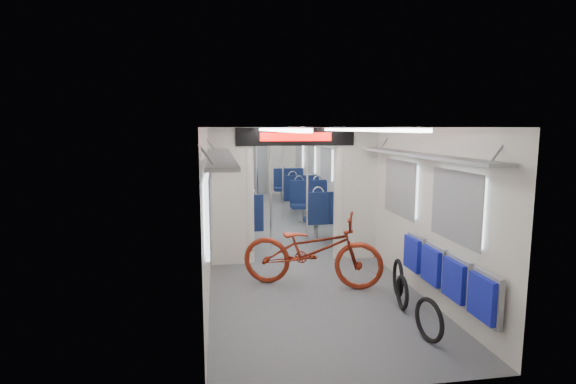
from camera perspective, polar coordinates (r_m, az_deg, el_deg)
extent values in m
plane|color=#515456|center=(9.88, -1.20, -5.31)|extent=(12.00, 12.00, 0.00)
cube|color=silver|center=(9.58, -9.84, 1.15)|extent=(0.02, 12.00, 2.30)
cube|color=silver|center=(9.98, 7.06, 1.48)|extent=(0.02, 12.00, 2.30)
cube|color=silver|center=(15.61, -4.26, 3.90)|extent=(2.90, 0.02, 2.30)
cube|color=silver|center=(3.92, 11.10, -8.97)|extent=(2.90, 0.02, 2.30)
cube|color=silver|center=(9.61, -1.24, 8.16)|extent=(2.90, 12.00, 0.02)
cube|color=white|center=(9.55, -4.54, 7.96)|extent=(0.12, 11.40, 0.04)
cube|color=white|center=(9.70, 2.01, 7.98)|extent=(0.12, 11.40, 0.04)
cube|color=silver|center=(7.63, -7.53, -1.71)|extent=(0.65, 0.18, 2.00)
cube|color=silver|center=(8.01, 8.78, -1.27)|extent=(0.65, 0.18, 2.00)
cube|color=silver|center=(7.63, 0.84, 7.05)|extent=(2.90, 0.18, 0.30)
cylinder|color=silver|center=(7.64, -5.09, -1.65)|extent=(0.20, 0.20, 2.00)
cylinder|color=silver|center=(7.91, 6.54, -1.33)|extent=(0.20, 0.20, 2.00)
cube|color=black|center=(7.52, 0.99, 7.03)|extent=(2.00, 0.03, 0.30)
cube|color=#FF0C07|center=(7.50, 1.02, 7.03)|extent=(1.20, 0.02, 0.14)
cube|color=silver|center=(4.80, -10.17, -2.73)|extent=(0.04, 1.00, 0.75)
cube|color=silver|center=(5.53, 20.76, -1.71)|extent=(0.04, 1.00, 0.75)
cube|color=silver|center=(6.38, -9.93, -0.05)|extent=(0.04, 1.00, 0.75)
cube|color=silver|center=(6.94, 14.21, 0.48)|extent=(0.04, 1.00, 0.75)
cube|color=silver|center=(9.06, -9.72, 2.35)|extent=(0.04, 1.00, 0.75)
cube|color=silver|center=(9.46, 7.75, 2.63)|extent=(0.04, 1.00, 0.75)
cube|color=silver|center=(10.95, -9.64, 3.33)|extent=(0.04, 1.00, 0.75)
cube|color=silver|center=(11.29, 4.96, 3.55)|extent=(0.04, 1.00, 0.75)
cube|color=silver|center=(12.85, -9.58, 4.02)|extent=(0.04, 1.00, 0.75)
cube|color=silver|center=(13.13, 2.94, 4.21)|extent=(0.04, 1.00, 0.75)
cube|color=silver|center=(14.64, -9.53, 4.51)|extent=(0.04, 1.00, 0.75)
cube|color=silver|center=(14.90, 1.49, 4.68)|extent=(0.04, 1.00, 0.75)
cube|color=gray|center=(5.53, -8.61, 4.47)|extent=(0.30, 3.60, 0.04)
cube|color=gray|center=(6.10, 16.06, 4.58)|extent=(0.30, 3.60, 0.04)
cube|color=gray|center=(11.52, -8.93, 6.32)|extent=(0.30, 7.60, 0.04)
cube|color=gray|center=(11.81, 3.57, 6.44)|extent=(0.30, 7.60, 0.04)
cube|color=gray|center=(15.56, -4.24, 3.34)|extent=(0.90, 0.05, 2.00)
imported|color=maroon|center=(6.58, 3.07, -7.35)|extent=(2.17, 1.39, 1.08)
cube|color=gray|center=(5.12, 23.98, -12.17)|extent=(0.06, 0.47, 0.53)
cube|color=#101597|center=(5.09, 23.40, -12.26)|extent=(0.06, 0.43, 0.45)
cube|color=gray|center=(5.56, 20.85, -10.38)|extent=(0.06, 0.47, 0.53)
cube|color=#101597|center=(5.53, 20.30, -10.45)|extent=(0.06, 0.43, 0.45)
cube|color=gray|center=(6.02, 18.22, -8.84)|extent=(0.06, 0.47, 0.53)
cube|color=#101597|center=(5.99, 17.70, -8.90)|extent=(0.06, 0.43, 0.45)
cube|color=gray|center=(6.49, 15.98, -7.51)|extent=(0.06, 0.47, 0.53)
cube|color=#101597|center=(6.46, 15.50, -7.55)|extent=(0.06, 0.43, 0.45)
torus|color=black|center=(5.26, 17.46, -15.50)|extent=(0.13, 0.49, 0.49)
torus|color=black|center=(6.03, 14.29, -12.47)|extent=(0.10, 0.45, 0.45)
torus|color=black|center=(6.43, 13.80, -10.76)|extent=(0.15, 0.53, 0.53)
cube|color=#0E193D|center=(8.75, -4.86, -4.40)|extent=(0.49, 0.46, 0.10)
cylinder|color=gray|center=(8.80, -4.84, -5.83)|extent=(0.10, 0.10, 0.35)
cube|color=#0E193D|center=(8.50, -4.80, -2.36)|extent=(0.49, 0.09, 0.60)
torus|color=silver|center=(8.45, -4.82, -0.37)|extent=(0.25, 0.03, 0.25)
cube|color=#0E193D|center=(10.57, -5.62, -2.24)|extent=(0.49, 0.46, 0.10)
cylinder|color=gray|center=(10.61, -5.60, -3.43)|extent=(0.10, 0.10, 0.35)
cube|color=#0E193D|center=(10.69, -5.71, -0.22)|extent=(0.49, 0.09, 0.60)
torus|color=silver|center=(10.65, -5.73, 1.38)|extent=(0.25, 0.03, 0.25)
cube|color=#0E193D|center=(8.73, -7.95, -4.48)|extent=(0.49, 0.46, 0.10)
cylinder|color=gray|center=(8.78, -7.92, -5.91)|extent=(0.10, 0.10, 0.35)
cube|color=#0E193D|center=(8.48, -7.97, -2.44)|extent=(0.49, 0.09, 0.60)
torus|color=silver|center=(8.43, -8.01, -0.44)|extent=(0.25, 0.03, 0.25)
cube|color=#0E193D|center=(10.55, -8.17, -2.30)|extent=(0.49, 0.46, 0.10)
cylinder|color=gray|center=(10.59, -8.15, -3.50)|extent=(0.10, 0.10, 0.35)
cube|color=#0E193D|center=(10.68, -8.23, -0.27)|extent=(0.49, 0.09, 0.60)
torus|color=silver|center=(10.64, -8.26, 1.32)|extent=(0.25, 0.03, 0.25)
cube|color=#0E193D|center=(9.33, 3.58, -3.60)|extent=(0.46, 0.43, 0.10)
cylinder|color=gray|center=(9.38, 3.56, -4.94)|extent=(0.10, 0.10, 0.35)
cube|color=#0E193D|center=(9.10, 3.83, -1.78)|extent=(0.46, 0.08, 0.56)
torus|color=silver|center=(9.06, 3.85, -0.02)|extent=(0.23, 0.03, 0.23)
cube|color=#0E193D|center=(11.00, 1.59, -1.79)|extent=(0.46, 0.43, 0.10)
cylinder|color=gray|center=(11.05, 1.58, -2.94)|extent=(0.10, 0.10, 0.35)
cube|color=#0E193D|center=(11.12, 1.43, 0.05)|extent=(0.46, 0.08, 0.56)
torus|color=silver|center=(11.09, 1.43, 1.49)|extent=(0.23, 0.03, 0.23)
cube|color=#0E193D|center=(9.45, 6.36, -3.49)|extent=(0.46, 0.43, 0.10)
cylinder|color=gray|center=(9.49, 6.34, -4.82)|extent=(0.10, 0.10, 0.35)
cube|color=#0E193D|center=(9.22, 6.68, -1.69)|extent=(0.46, 0.08, 0.56)
torus|color=silver|center=(9.18, 6.71, 0.04)|extent=(0.23, 0.03, 0.23)
cube|color=#0E193D|center=(11.10, 3.97, -1.72)|extent=(0.46, 0.43, 0.10)
cylinder|color=gray|center=(11.14, 3.96, -2.86)|extent=(0.10, 0.10, 0.35)
cube|color=#0E193D|center=(11.22, 3.79, 0.10)|extent=(0.46, 0.08, 0.56)
torus|color=silver|center=(11.18, 3.80, 1.53)|extent=(0.23, 0.03, 0.23)
cube|color=#0E193D|center=(12.21, -6.11, -0.85)|extent=(0.49, 0.46, 0.10)
cylinder|color=gray|center=(12.24, -6.09, -1.89)|extent=(0.10, 0.10, 0.35)
cube|color=#0E193D|center=(11.97, -6.08, 0.68)|extent=(0.49, 0.09, 0.60)
torus|color=silver|center=(11.94, -6.11, 2.12)|extent=(0.25, 0.03, 0.25)
cube|color=#0E193D|center=(14.05, -6.52, 0.33)|extent=(0.49, 0.46, 0.10)
cylinder|color=gray|center=(14.09, -6.50, -0.58)|extent=(0.10, 0.10, 0.35)
cube|color=#0E193D|center=(14.20, -6.57, 1.84)|extent=(0.49, 0.09, 0.60)
torus|color=silver|center=(14.17, -6.59, 3.05)|extent=(0.25, 0.03, 0.25)
cube|color=#0E193D|center=(12.19, -8.31, -0.90)|extent=(0.49, 0.46, 0.10)
cylinder|color=gray|center=(12.23, -8.29, -1.94)|extent=(0.10, 0.10, 0.35)
cube|color=#0E193D|center=(11.96, -8.33, 0.63)|extent=(0.49, 0.09, 0.60)
torus|color=silver|center=(11.92, -8.36, 2.07)|extent=(0.25, 0.03, 0.25)
cube|color=#0E193D|center=(14.04, -8.43, 0.29)|extent=(0.49, 0.46, 0.10)
cylinder|color=gray|center=(14.07, -8.41, -0.62)|extent=(0.10, 0.10, 0.35)
cube|color=#0E193D|center=(14.18, -8.47, 1.80)|extent=(0.49, 0.09, 0.60)
torus|color=silver|center=(14.15, -8.50, 3.01)|extent=(0.25, 0.03, 0.25)
cube|color=#0E193D|center=(12.28, 0.45, -0.75)|extent=(0.48, 0.45, 0.10)
cylinder|color=gray|center=(12.32, 0.45, -1.78)|extent=(0.10, 0.10, 0.35)
cube|color=#0E193D|center=(12.05, 0.60, 0.73)|extent=(0.48, 0.08, 0.58)
torus|color=silver|center=(12.02, 0.60, 2.11)|extent=(0.24, 0.03, 0.24)
cube|color=#0E193D|center=(14.04, -0.77, 0.37)|extent=(0.48, 0.45, 0.10)
cylinder|color=gray|center=(14.07, -0.77, -0.53)|extent=(0.10, 0.10, 0.35)
cube|color=#0E193D|center=(14.18, -0.88, 1.84)|extent=(0.48, 0.08, 0.58)
torus|color=silver|center=(14.15, -0.88, 3.02)|extent=(0.24, 0.03, 0.24)
cube|color=#0E193D|center=(12.36, 2.60, -0.69)|extent=(0.48, 0.45, 0.10)
cylinder|color=gray|center=(12.40, 2.59, -1.72)|extent=(0.10, 0.10, 0.35)
cube|color=#0E193D|center=(12.14, 2.78, 0.77)|extent=(0.48, 0.08, 0.58)
torus|color=silver|center=(12.11, 2.79, 2.14)|extent=(0.24, 0.03, 0.24)
cube|color=#0E193D|center=(14.12, 1.11, 0.42)|extent=(0.48, 0.45, 0.10)
cylinder|color=gray|center=(14.15, 1.11, -0.49)|extent=(0.10, 0.10, 0.35)
cube|color=#0E193D|center=(14.25, 0.99, 1.87)|extent=(0.48, 0.08, 0.58)
torus|color=silver|center=(14.22, 0.99, 3.04)|extent=(0.24, 0.03, 0.24)
cylinder|color=silver|center=(8.47, -2.19, 0.36)|extent=(0.04, 0.04, 2.30)
cylinder|color=silver|center=(8.54, 2.44, 0.42)|extent=(0.04, 0.04, 2.30)
cylinder|color=silver|center=(11.67, -3.94, 2.48)|extent=(0.05, 0.05, 2.30)
cylinder|color=silver|center=(11.21, -0.68, 2.27)|extent=(0.04, 0.04, 2.30)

